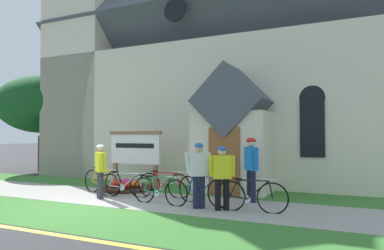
{
  "coord_description": "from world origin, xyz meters",
  "views": [
    {
      "loc": [
        6.33,
        -7.08,
        1.82
      ],
      "look_at": [
        1.1,
        4.11,
        2.21
      ],
      "focal_mm": 33.41,
      "sensor_mm": 36.0,
      "label": 1
    }
  ],
  "objects": [
    {
      "name": "ground",
      "position": [
        0.0,
        4.0,
        0.0
      ],
      "size": [
        140.0,
        140.0,
        0.0
      ],
      "primitive_type": "plane",
      "color": "#333335"
    },
    {
      "name": "sidewalk_slab",
      "position": [
        0.03,
        1.61,
        0.01
      ],
      "size": [
        32.0,
        2.58,
        0.01
      ],
      "primitive_type": "cube",
      "color": "#99968E",
      "rests_on": "ground"
    },
    {
      "name": "grass_verge",
      "position": [
        0.03,
        -0.83,
        0.0
      ],
      "size": [
        32.0,
        2.3,
        0.01
      ],
      "primitive_type": "cube",
      "color": "#38722D",
      "rests_on": "ground"
    },
    {
      "name": "church_lawn",
      "position": [
        0.03,
        3.89,
        0.0
      ],
      "size": [
        24.0,
        1.97,
        0.01
      ],
      "primitive_type": "cube",
      "color": "#38722D",
      "rests_on": "ground"
    },
    {
      "name": "curb_paint_stripe",
      "position": [
        0.03,
        -2.13,
        0.0
      ],
      "size": [
        28.0,
        0.16,
        0.01
      ],
      "primitive_type": "cube",
      "color": "yellow",
      "rests_on": "ground"
    },
    {
      "name": "church_building",
      "position": [
        -0.4,
        9.55,
        5.03
      ],
      "size": [
        14.68,
        11.79,
        13.04
      ],
      "color": "beige",
      "rests_on": "ground"
    },
    {
      "name": "church_sign",
      "position": [
        -0.78,
        3.42,
        1.34
      ],
      "size": [
        2.15,
        0.18,
        2.0
      ],
      "color": "#7F6047",
      "rests_on": "ground"
    },
    {
      "name": "flower_bed",
      "position": [
        -0.79,
        2.96,
        0.1
      ],
      "size": [
        1.83,
        1.83,
        0.34
      ],
      "color": "#382319",
      "rests_on": "ground"
    },
    {
      "name": "bicycle_orange",
      "position": [
        3.96,
        1.3,
        0.39
      ],
      "size": [
        1.77,
        0.18,
        0.83
      ],
      "color": "black",
      "rests_on": "ground"
    },
    {
      "name": "bicycle_black",
      "position": [
        2.53,
        1.71,
        0.38
      ],
      "size": [
        1.72,
        0.61,
        0.83
      ],
      "color": "black",
      "rests_on": "ground"
    },
    {
      "name": "bicycle_blue",
      "position": [
        -0.02,
        1.77,
        0.37
      ],
      "size": [
        1.65,
        0.46,
        0.79
      ],
      "color": "black",
      "rests_on": "ground"
    },
    {
      "name": "bicycle_white",
      "position": [
        -1.05,
        2.0,
        0.39
      ],
      "size": [
        1.75,
        0.41,
        0.85
      ],
      "color": "black",
      "rests_on": "ground"
    },
    {
      "name": "bicycle_green",
      "position": [
        1.48,
        1.22,
        0.37
      ],
      "size": [
        1.76,
        0.2,
        0.78
      ],
      "color": "black",
      "rests_on": "ground"
    },
    {
      "name": "bicycle_yellow",
      "position": [
        1.05,
        2.21,
        0.38
      ],
      "size": [
        1.72,
        0.15,
        0.81
      ],
      "color": "black",
      "rests_on": "ground"
    },
    {
      "name": "cyclist_in_blue_jersey",
      "position": [
        -0.48,
        1.2,
        0.91
      ],
      "size": [
        0.48,
        0.54,
        1.57
      ],
      "color": "#2D2D33",
      "rests_on": "ground"
    },
    {
      "name": "cyclist_in_yellow_jersey",
      "position": [
        3.28,
        1.18,
        0.91
      ],
      "size": [
        0.59,
        0.4,
        1.57
      ],
      "color": "black",
      "rests_on": "ground"
    },
    {
      "name": "cyclist_in_green_jersey",
      "position": [
        3.62,
        2.57,
        1.06
      ],
      "size": [
        0.48,
        0.68,
        1.78
      ],
      "color": "#191E38",
      "rests_on": "ground"
    },
    {
      "name": "cyclist_in_white_jersey",
      "position": [
        2.67,
        1.15,
        0.96
      ],
      "size": [
        0.59,
        0.49,
        1.65
      ],
      "color": "#191E38",
      "rests_on": "ground"
    },
    {
      "name": "roadside_conifer",
      "position": [
        6.26,
        10.14,
        5.04
      ],
      "size": [
        3.11,
        3.11,
        8.06
      ],
      "color": "#4C3823",
      "rests_on": "ground"
    },
    {
      "name": "yard_deciduous_tree",
      "position": [
        -8.55,
        6.38,
        3.45
      ],
      "size": [
        4.55,
        4.55,
        4.94
      ],
      "color": "#3D2D1E",
      "rests_on": "ground"
    },
    {
      "name": "distant_hill",
      "position": [
        7.22,
        64.35,
        0.0
      ],
      "size": [
        76.62,
        40.13,
        26.74
      ],
      "primitive_type": "ellipsoid",
      "color": "#847A5B",
      "rests_on": "ground"
    }
  ]
}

